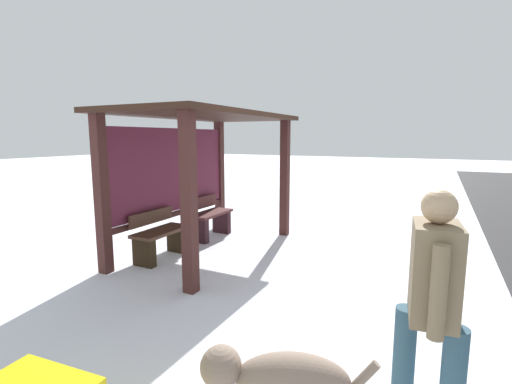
{
  "coord_description": "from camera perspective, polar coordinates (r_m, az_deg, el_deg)",
  "views": [
    {
      "loc": [
        -4.86,
        -3.29,
        1.84
      ],
      "look_at": [
        0.23,
        -0.74,
        0.99
      ],
      "focal_mm": 25.69,
      "sensor_mm": 36.0,
      "label": 1
    }
  ],
  "objects": [
    {
      "name": "bench_left_inside",
      "position": [
        5.81,
        -14.66,
        -6.9
      ],
      "size": [
        0.95,
        0.41,
        0.73
      ],
      "color": "#452B1E",
      "rests_on": "ground"
    },
    {
      "name": "bus_shelter",
      "position": [
        6.01,
        -9.45,
        6.66
      ],
      "size": [
        3.31,
        1.81,
        2.22
      ],
      "color": "#41211F",
      "rests_on": "ground"
    },
    {
      "name": "ground_plane",
      "position": [
        6.15,
        -7.22,
        -8.98
      ],
      "size": [
        60.0,
        60.0,
        0.0
      ],
      "primitive_type": "plane",
      "color": "white"
    },
    {
      "name": "person_walking",
      "position": [
        2.55,
        25.79,
        -14.35
      ],
      "size": [
        0.59,
        0.44,
        1.54
      ],
      "color": "#836F51",
      "rests_on": "ground"
    },
    {
      "name": "dog",
      "position": [
        2.26,
        3.88,
        -27.72
      ],
      "size": [
        0.5,
        0.92,
        0.71
      ],
      "color": "gray",
      "rests_on": "ground"
    },
    {
      "name": "bench_center_inside",
      "position": [
        6.84,
        -7.22,
        -4.26
      ],
      "size": [
        0.95,
        0.41,
        0.76
      ],
      "color": "#4E2727",
      "rests_on": "ground"
    }
  ]
}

